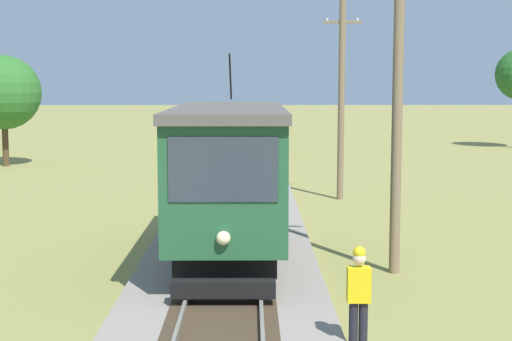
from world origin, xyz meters
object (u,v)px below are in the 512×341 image
tree_right_near (4,93)px  utility_pole_near_tram (398,85)px  track_worker (359,294)px  red_tram (229,174)px  freight_car (242,127)px  utility_pole_mid (341,97)px

tree_right_near → utility_pole_near_tram: bearing=-54.8°
track_worker → red_tram: bearing=-159.3°
red_tram → freight_car: bearing=90.0°
red_tram → tree_right_near: bearing=119.2°
freight_car → utility_pole_near_tram: bearing=-82.6°
freight_car → track_worker: freight_car is taller
red_tram → tree_right_near: 24.82m
utility_pole_near_tram → track_worker: (-1.56, -5.39, -3.35)m
utility_pole_near_tram → tree_right_near: utility_pole_near_tram is taller
red_tram → utility_pole_near_tram: (3.85, -0.96, 2.15)m
utility_pole_mid → track_worker: (-1.56, -16.58, -2.82)m
red_tram → tree_right_near: (-12.07, 21.63, 1.57)m
red_tram → track_worker: (2.29, -6.35, -1.21)m
utility_pole_mid → utility_pole_near_tram: bearing=-90.0°
tree_right_near → red_tram: bearing=-60.8°
utility_pole_near_tram → utility_pole_mid: utility_pole_near_tram is taller
track_worker → freight_car: bearing=-175.4°
freight_car → red_tram: bearing=-90.0°
red_tram → tree_right_near: tree_right_near is taller
freight_car → track_worker: size_ratio=2.91×
freight_car → utility_pole_mid: 18.97m
freight_car → utility_pole_mid: size_ratio=0.70×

